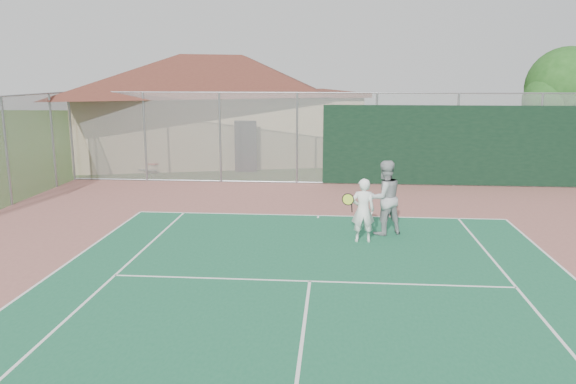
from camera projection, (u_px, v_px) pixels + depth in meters
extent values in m
cylinder|color=gray|center=(71.00, 137.00, 22.30)|extent=(0.08, 0.08, 3.50)
cylinder|color=gray|center=(145.00, 137.00, 22.05)|extent=(0.08, 0.08, 3.50)
cylinder|color=gray|center=(220.00, 138.00, 21.80)|extent=(0.08, 0.08, 3.50)
cylinder|color=gray|center=(297.00, 139.00, 21.55)|extent=(0.08, 0.08, 3.50)
cylinder|color=gray|center=(376.00, 139.00, 21.30)|extent=(0.08, 0.08, 3.50)
cylinder|color=gray|center=(456.00, 140.00, 21.06)|extent=(0.08, 0.08, 3.50)
cylinder|color=gray|center=(539.00, 141.00, 20.81)|extent=(0.08, 0.08, 3.50)
cylinder|color=gray|center=(324.00, 93.00, 21.11)|extent=(20.00, 0.05, 0.05)
cylinder|color=gray|center=(322.00, 183.00, 21.82)|extent=(20.00, 0.05, 0.05)
cube|color=#999EA0|center=(323.00, 139.00, 21.47)|extent=(20.00, 0.02, 3.50)
cube|color=black|center=(456.00, 146.00, 21.05)|extent=(10.00, 0.04, 3.00)
cylinder|color=gray|center=(53.00, 141.00, 20.83)|extent=(0.08, 0.08, 3.50)
cylinder|color=gray|center=(7.00, 152.00, 17.91)|extent=(0.08, 0.08, 3.50)
cube|color=#999EA0|center=(7.00, 152.00, 17.91)|extent=(0.02, 9.00, 3.50)
cube|color=tan|center=(218.00, 126.00, 28.53)|extent=(14.54, 11.58, 3.19)
cube|color=brown|center=(217.00, 93.00, 28.19)|extent=(15.20, 12.23, 0.19)
pyramid|color=brown|center=(216.00, 55.00, 27.81)|extent=(16.00, 12.74, 1.91)
cube|color=black|center=(246.00, 146.00, 24.28)|extent=(0.96, 0.06, 2.23)
cube|color=#AC3B27|center=(126.00, 162.00, 24.77)|extent=(3.25, 1.41, 0.06)
cube|color=#B2B5BA|center=(124.00, 168.00, 24.54)|extent=(3.24, 1.38, 0.04)
cube|color=#AC3B27|center=(131.00, 151.00, 25.28)|extent=(3.25, 1.41, 0.06)
cube|color=#B2B5BA|center=(129.00, 157.00, 25.06)|extent=(3.24, 1.38, 0.04)
cube|color=#AC3B27|center=(135.00, 141.00, 25.80)|extent=(3.25, 1.41, 0.06)
cube|color=#B2B5BA|center=(133.00, 147.00, 25.57)|extent=(3.24, 1.38, 0.04)
cube|color=#B2B5BA|center=(98.00, 154.00, 25.45)|extent=(0.73, 1.91, 1.22)
cube|color=#B2B5BA|center=(165.00, 155.00, 25.19)|extent=(0.73, 1.91, 1.22)
cylinder|color=#3E2816|center=(561.00, 142.00, 23.21)|extent=(0.37, 0.37, 2.85)
sphere|color=#1B4916|center=(567.00, 87.00, 22.75)|extent=(3.26, 3.26, 3.26)
sphere|color=#1B4916|center=(549.00, 100.00, 22.52)|extent=(2.04, 2.04, 2.04)
sphere|color=#1B4916|center=(551.00, 92.00, 23.61)|extent=(2.04, 2.04, 2.04)
imported|color=white|center=(363.00, 211.00, 14.07)|extent=(0.62, 0.43, 1.63)
imported|color=#A5A7AA|center=(384.00, 198.00, 14.72)|extent=(1.18, 1.09, 1.97)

